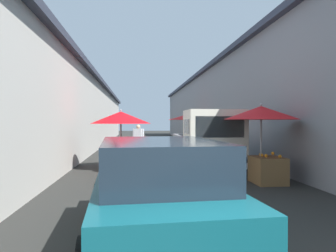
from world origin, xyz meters
TOP-DOWN VIEW (x-y plane):
  - ground at (13.50, 0.00)m, footprint 90.00×90.00m
  - building_left_whitewash at (15.75, 6.94)m, footprint 49.80×7.50m
  - building_right_concrete at (15.75, -6.94)m, footprint 49.80×7.50m
  - fruit_stall_near_right at (19.03, -2.32)m, footprint 2.68×2.68m
  - fruit_stall_far_left at (6.36, -2.38)m, footprint 2.11×2.11m
  - fruit_stall_far_right at (9.06, 1.73)m, footprint 2.13×2.13m
  - hatchback_car at (2.23, 0.85)m, footprint 4.02×2.14m
  - delivery_truck at (8.35, -1.30)m, footprint 4.92×1.98m
  - vendor_by_crates at (13.73, 1.04)m, footprint 0.40×0.56m

SIDE VIEW (x-z plane):
  - ground at x=13.50m, z-range 0.00..0.00m
  - hatchback_car at x=2.23m, z-range 0.01..1.46m
  - vendor_by_crates at x=13.73m, z-range 0.11..1.68m
  - delivery_truck at x=8.35m, z-range 0.00..2.08m
  - fruit_stall_far_left at x=6.36m, z-range 0.45..2.67m
  - fruit_stall_far_right at x=9.06m, z-range 0.50..2.65m
  - fruit_stall_near_right at x=19.03m, z-range 0.60..2.90m
  - building_left_whitewash at x=15.75m, z-range 0.01..4.38m
  - building_right_concrete at x=15.75m, z-range 0.01..5.29m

